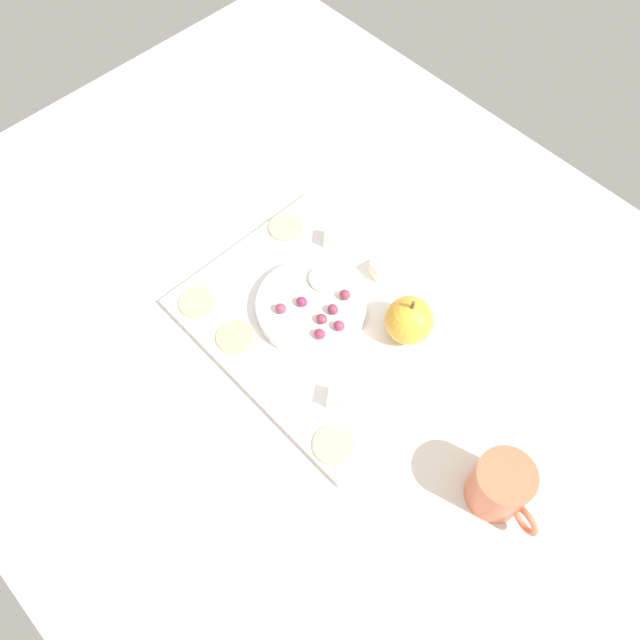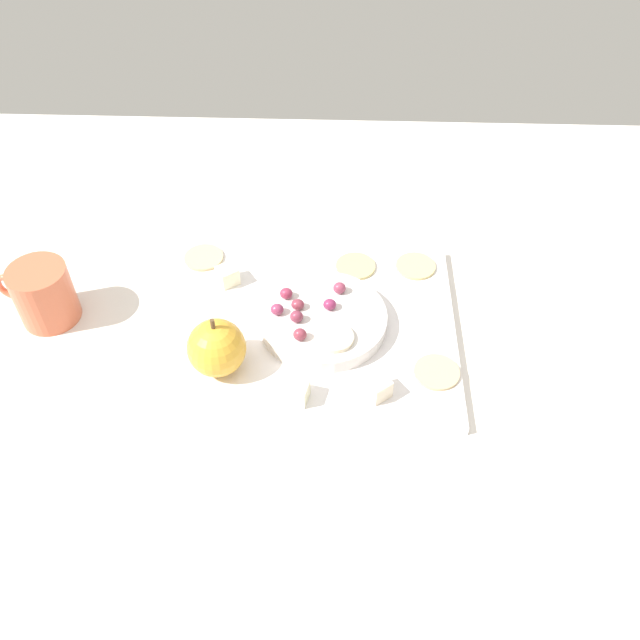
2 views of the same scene
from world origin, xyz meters
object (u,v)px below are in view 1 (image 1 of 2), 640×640
at_px(cracker_3, 197,302).
at_px(grape_1, 331,308).
at_px(cracker_2, 286,227).
at_px(grape_0, 345,295).
at_px(cracker_0, 235,337).
at_px(cracker_1, 333,445).
at_px(cheese_cube_1, 380,270).
at_px(serving_dish, 312,306).
at_px(cheese_cube_0, 337,398).
at_px(grape_4, 320,334).
at_px(cheese_cube_2, 333,238).
at_px(apple_slice_0, 325,279).
at_px(grape_3, 302,302).
at_px(grape_2, 340,325).
at_px(platter, 321,323).
at_px(apple_whole, 409,320).
at_px(grape_5, 281,309).
at_px(grape_6, 321,318).
at_px(cup, 501,486).

bearing_deg(cracker_3, grape_1, -140.57).
height_order(cracker_2, grape_0, grape_0).
relative_size(cracker_0, grape_0, 3.32).
bearing_deg(cracker_1, grape_1, -43.11).
bearing_deg(cracker_2, cheese_cube_1, -165.08).
relative_size(serving_dish, cheese_cube_0, 6.42).
xyz_separation_m(cracker_0, grape_4, (-0.09, -0.08, 0.02)).
distance_m(cheese_cube_2, cracker_0, 0.21).
xyz_separation_m(cheese_cube_2, apple_slice_0, (-0.05, 0.07, 0.01)).
bearing_deg(apple_slice_0, grape_3, 98.20).
bearing_deg(grape_1, cracker_2, -20.38).
height_order(serving_dish, grape_2, grape_2).
xyz_separation_m(platter, cheese_cube_1, (-0.00, -0.12, 0.02)).
relative_size(serving_dish, grape_0, 9.77).
xyz_separation_m(serving_dish, cracker_0, (0.04, 0.11, -0.01)).
bearing_deg(cracker_3, grape_2, -147.53).
distance_m(apple_whole, cracker_2, 0.26).
bearing_deg(grape_0, apple_slice_0, 0.26).
xyz_separation_m(cracker_1, grape_5, (0.19, -0.08, 0.02)).
distance_m(cheese_cube_2, cracker_2, 0.08).
relative_size(platter, grape_6, 23.22).
bearing_deg(grape_6, grape_1, -85.84).
relative_size(grape_1, apple_slice_0, 0.36).
height_order(apple_whole, cracker_0, apple_whole).
bearing_deg(grape_5, cup, -176.11).
xyz_separation_m(cheese_cube_2, cracker_2, (0.07, 0.03, -0.01)).
xyz_separation_m(platter, grape_0, (-0.00, -0.04, 0.03)).
relative_size(apple_whole, grape_3, 4.22).
height_order(cheese_cube_2, cracker_0, cheese_cube_2).
distance_m(apple_whole, cheese_cube_1, 0.11).
distance_m(cheese_cube_1, cracker_3, 0.27).
bearing_deg(grape_1, grape_0, -85.39).
height_order(cheese_cube_1, cheese_cube_2, same).
bearing_deg(cup, apple_whole, -20.63).
relative_size(grape_2, grape_6, 1.00).
height_order(cheese_cube_0, grape_5, grape_5).
distance_m(apple_slice_0, cup, 0.37).
distance_m(cracker_0, grape_3, 0.10).
bearing_deg(platter, cheese_cube_2, -51.06).
height_order(cheese_cube_1, cup, cup).
relative_size(cracker_0, grape_5, 3.32).
height_order(grape_3, grape_4, same).
distance_m(serving_dish, cheese_cube_0, 0.15).
xyz_separation_m(cracker_1, grape_4, (0.12, -0.09, 0.02)).
relative_size(platter, cracker_3, 7.00).
xyz_separation_m(cracker_2, grape_4, (-0.18, 0.10, 0.02)).
relative_size(cracker_0, cracker_3, 1.00).
bearing_deg(grape_4, platter, -46.44).
relative_size(cheese_cube_0, cracker_3, 0.46).
bearing_deg(cheese_cube_2, grape_0, 144.44).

